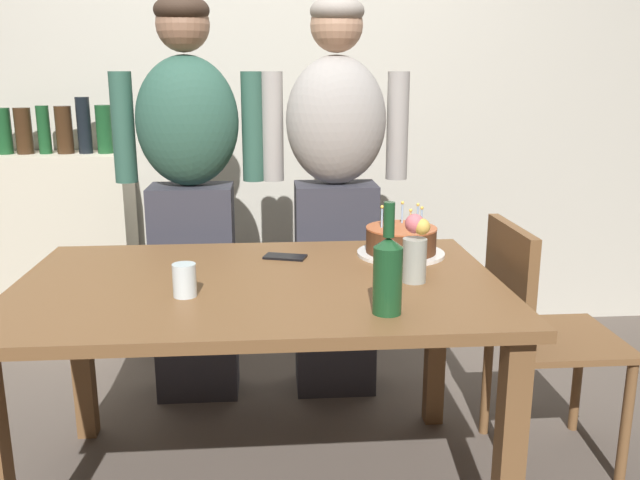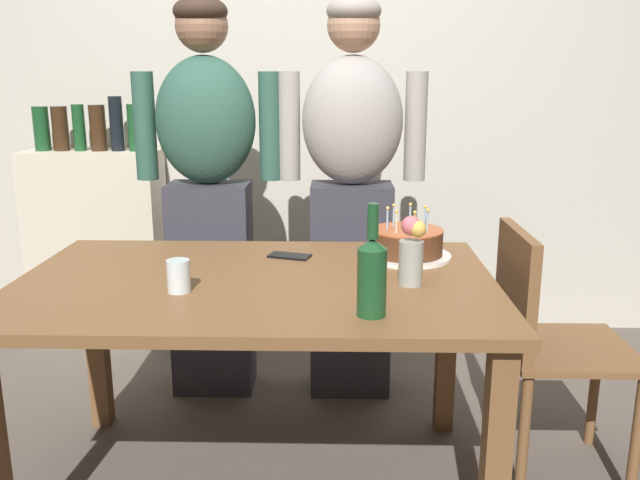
{
  "view_description": "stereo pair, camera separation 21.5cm",
  "coord_description": "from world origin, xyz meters",
  "px_view_note": "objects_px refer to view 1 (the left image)",
  "views": [
    {
      "loc": [
        0.04,
        -1.98,
        1.36
      ],
      "look_at": [
        0.2,
        0.1,
        0.84
      ],
      "focal_mm": 37.27,
      "sensor_mm": 36.0,
      "label": 1
    },
    {
      "loc": [
        0.25,
        -1.99,
        1.36
      ],
      "look_at": [
        0.2,
        0.1,
        0.84
      ],
      "focal_mm": 37.27,
      "sensor_mm": 36.0,
      "label": 2
    }
  ],
  "objects_px": {
    "dining_chair": "(533,325)",
    "person_man_bearded": "(191,197)",
    "water_glass_near": "(185,280)",
    "person_woman_cardigan": "(336,195)",
    "cell_phone": "(285,257)",
    "flower_vase": "(415,249)",
    "wine_bottle": "(388,272)",
    "birthday_cake": "(401,242)"
  },
  "relations": [
    {
      "from": "flower_vase",
      "to": "person_man_bearded",
      "type": "height_order",
      "value": "person_man_bearded"
    },
    {
      "from": "dining_chair",
      "to": "person_man_bearded",
      "type": "bearing_deg",
      "value": 63.13
    },
    {
      "from": "birthday_cake",
      "to": "cell_phone",
      "type": "relative_size",
      "value": 2.15
    },
    {
      "from": "cell_phone",
      "to": "person_man_bearded",
      "type": "distance_m",
      "value": 0.63
    },
    {
      "from": "wine_bottle",
      "to": "flower_vase",
      "type": "height_order",
      "value": "wine_bottle"
    },
    {
      "from": "cell_phone",
      "to": "person_woman_cardigan",
      "type": "bearing_deg",
      "value": 82.49
    },
    {
      "from": "water_glass_near",
      "to": "flower_vase",
      "type": "relative_size",
      "value": 0.45
    },
    {
      "from": "water_glass_near",
      "to": "cell_phone",
      "type": "relative_size",
      "value": 0.67
    },
    {
      "from": "wine_bottle",
      "to": "dining_chair",
      "type": "distance_m",
      "value": 0.82
    },
    {
      "from": "wine_bottle",
      "to": "flower_vase",
      "type": "relative_size",
      "value": 1.42
    },
    {
      "from": "wine_bottle",
      "to": "dining_chair",
      "type": "relative_size",
      "value": 0.35
    },
    {
      "from": "cell_phone",
      "to": "flower_vase",
      "type": "relative_size",
      "value": 0.67
    },
    {
      "from": "person_man_bearded",
      "to": "dining_chair",
      "type": "distance_m",
      "value": 1.43
    },
    {
      "from": "wine_bottle",
      "to": "person_man_bearded",
      "type": "relative_size",
      "value": 0.18
    },
    {
      "from": "person_man_bearded",
      "to": "dining_chair",
      "type": "bearing_deg",
      "value": 153.13
    },
    {
      "from": "birthday_cake",
      "to": "flower_vase",
      "type": "xyz_separation_m",
      "value": [
        -0.02,
        -0.31,
        0.05
      ]
    },
    {
      "from": "flower_vase",
      "to": "birthday_cake",
      "type": "bearing_deg",
      "value": 86.43
    },
    {
      "from": "wine_bottle",
      "to": "cell_phone",
      "type": "distance_m",
      "value": 0.64
    },
    {
      "from": "birthday_cake",
      "to": "person_man_bearded",
      "type": "distance_m",
      "value": 0.93
    },
    {
      "from": "birthday_cake",
      "to": "dining_chair",
      "type": "xyz_separation_m",
      "value": [
        0.45,
        -0.14,
        -0.27
      ]
    },
    {
      "from": "water_glass_near",
      "to": "cell_phone",
      "type": "bearing_deg",
      "value": 52.46
    },
    {
      "from": "birthday_cake",
      "to": "flower_vase",
      "type": "bearing_deg",
      "value": -93.57
    },
    {
      "from": "birthday_cake",
      "to": "dining_chair",
      "type": "distance_m",
      "value": 0.54
    },
    {
      "from": "birthday_cake",
      "to": "flower_vase",
      "type": "distance_m",
      "value": 0.32
    },
    {
      "from": "cell_phone",
      "to": "dining_chair",
      "type": "height_order",
      "value": "dining_chair"
    },
    {
      "from": "person_woman_cardigan",
      "to": "person_man_bearded",
      "type": "bearing_deg",
      "value": 0.0
    },
    {
      "from": "water_glass_near",
      "to": "person_woman_cardigan",
      "type": "relative_size",
      "value": 0.06
    },
    {
      "from": "person_man_bearded",
      "to": "person_woman_cardigan",
      "type": "relative_size",
      "value": 1.0
    },
    {
      "from": "birthday_cake",
      "to": "water_glass_near",
      "type": "relative_size",
      "value": 3.2
    },
    {
      "from": "water_glass_near",
      "to": "person_woman_cardigan",
      "type": "bearing_deg",
      "value": 59.16
    },
    {
      "from": "person_man_bearded",
      "to": "person_woman_cardigan",
      "type": "bearing_deg",
      "value": -180.0
    },
    {
      "from": "water_glass_near",
      "to": "person_man_bearded",
      "type": "height_order",
      "value": "person_man_bearded"
    },
    {
      "from": "person_woman_cardigan",
      "to": "dining_chair",
      "type": "distance_m",
      "value": 0.96
    },
    {
      "from": "birthday_cake",
      "to": "wine_bottle",
      "type": "xyz_separation_m",
      "value": [
        -0.15,
        -0.58,
        0.07
      ]
    },
    {
      "from": "cell_phone",
      "to": "flower_vase",
      "type": "xyz_separation_m",
      "value": [
        0.39,
        -0.31,
        0.1
      ]
    },
    {
      "from": "water_glass_near",
      "to": "flower_vase",
      "type": "distance_m",
      "value": 0.7
    },
    {
      "from": "water_glass_near",
      "to": "cell_phone",
      "type": "height_order",
      "value": "water_glass_near"
    },
    {
      "from": "person_woman_cardigan",
      "to": "birthday_cake",
      "type": "bearing_deg",
      "value": 110.7
    },
    {
      "from": "birthday_cake",
      "to": "person_woman_cardigan",
      "type": "height_order",
      "value": "person_woman_cardigan"
    },
    {
      "from": "wine_bottle",
      "to": "water_glass_near",
      "type": "bearing_deg",
      "value": 161.68
    },
    {
      "from": "birthday_cake",
      "to": "dining_chair",
      "type": "height_order",
      "value": "birthday_cake"
    },
    {
      "from": "water_glass_near",
      "to": "wine_bottle",
      "type": "height_order",
      "value": "wine_bottle"
    }
  ]
}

